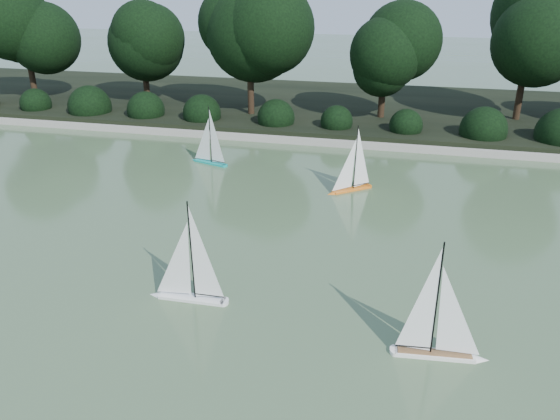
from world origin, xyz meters
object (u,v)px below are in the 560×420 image
Objects in this scene: sailboat_white_a at (185,283)px; sailboat_orange at (349,180)px; sailboat_teal at (207,154)px; sailboat_white_b at (444,339)px.

sailboat_white_a is 1.07× the size of sailboat_orange.
sailboat_orange is at bearing 70.43° from sailboat_white_a.
sailboat_orange is 3.80m from sailboat_teal.
sailboat_white_a is 1.01× the size of sailboat_white_b.
sailboat_white_b is 1.06× the size of sailboat_orange.
sailboat_teal is at bearing 130.42° from sailboat_white_b.
sailboat_white_b is 8.42m from sailboat_teal.
sailboat_white_b is 5.62m from sailboat_orange.
sailboat_teal is at bearing 163.38° from sailboat_orange.
sailboat_orange is at bearing 108.85° from sailboat_white_b.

